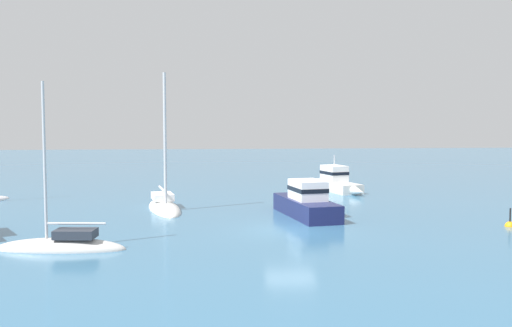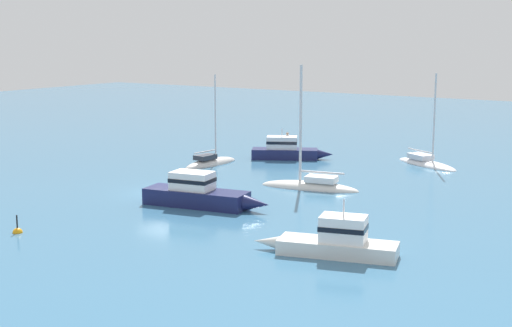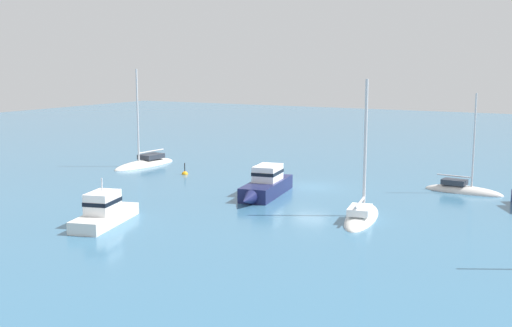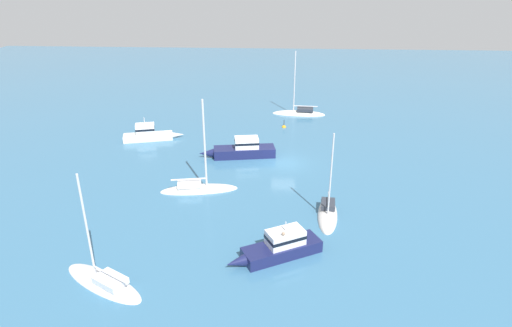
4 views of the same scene
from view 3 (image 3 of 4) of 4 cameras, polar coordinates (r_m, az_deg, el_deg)
ground_plane at (r=48.74m, az=4.85°, el=-2.08°), size 160.00×160.00×0.00m
powerboat at (r=38.61m, az=-13.11°, el=-4.14°), size 3.18×7.06×2.75m
sloop at (r=48.96m, az=17.78°, el=-2.32°), size 5.78×2.12×7.66m
sloop_1 at (r=39.36m, az=9.30°, el=-4.62°), size 3.03×7.09×8.82m
sailboat at (r=59.45m, az=-9.76°, el=-0.06°), size 2.56×7.48×9.21m
powerboat_1 at (r=45.27m, az=0.84°, el=-1.89°), size 3.06×8.15×2.10m
channel_buoy at (r=54.32m, az=-6.30°, el=-0.94°), size 0.53×0.53×1.22m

